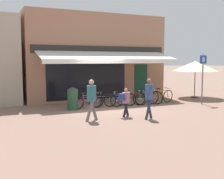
{
  "coord_description": "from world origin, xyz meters",
  "views": [
    {
      "loc": [
        -5.57,
        -11.93,
        2.39
      ],
      "look_at": [
        -0.23,
        -0.6,
        1.05
      ],
      "focal_mm": 45.0,
      "sensor_mm": 36.0,
      "label": 1
    }
  ],
  "objects_px": {
    "bicycle_purple": "(88,101)",
    "litter_bin": "(73,98)",
    "bicycle_blue": "(120,99)",
    "cafe_parasol": "(195,66)",
    "bicycle_orange": "(161,96)",
    "bicycle_green": "(148,98)",
    "pedestrian_child": "(125,99)",
    "bicycle_red": "(132,98)",
    "parking_sign": "(203,74)",
    "pedestrian_adult": "(91,96)",
    "pedestrian_second_adult": "(149,94)",
    "bicycle_black": "(106,100)"
  },
  "relations": [
    {
      "from": "bicycle_purple",
      "to": "bicycle_blue",
      "type": "height_order",
      "value": "bicycle_purple"
    },
    {
      "from": "bicycle_blue",
      "to": "bicycle_orange",
      "type": "distance_m",
      "value": 2.48
    },
    {
      "from": "bicycle_purple",
      "to": "bicycle_red",
      "type": "relative_size",
      "value": 1.15
    },
    {
      "from": "bicycle_red",
      "to": "bicycle_orange",
      "type": "bearing_deg",
      "value": 19.26
    },
    {
      "from": "bicycle_purple",
      "to": "litter_bin",
      "type": "distance_m",
      "value": 0.76
    },
    {
      "from": "pedestrian_child",
      "to": "parking_sign",
      "type": "relative_size",
      "value": 0.45
    },
    {
      "from": "bicycle_green",
      "to": "cafe_parasol",
      "type": "distance_m",
      "value": 4.62
    },
    {
      "from": "pedestrian_child",
      "to": "bicycle_red",
      "type": "bearing_deg",
      "value": 49.53
    },
    {
      "from": "bicycle_black",
      "to": "bicycle_red",
      "type": "height_order",
      "value": "same"
    },
    {
      "from": "bicycle_purple",
      "to": "parking_sign",
      "type": "height_order",
      "value": "parking_sign"
    },
    {
      "from": "bicycle_blue",
      "to": "litter_bin",
      "type": "relative_size",
      "value": 1.6
    },
    {
      "from": "bicycle_blue",
      "to": "bicycle_purple",
      "type": "bearing_deg",
      "value": -172.58
    },
    {
      "from": "bicycle_green",
      "to": "bicycle_red",
      "type": "bearing_deg",
      "value": 174.08
    },
    {
      "from": "bicycle_black",
      "to": "parking_sign",
      "type": "bearing_deg",
      "value": 4.18
    },
    {
      "from": "bicycle_purple",
      "to": "litter_bin",
      "type": "height_order",
      "value": "litter_bin"
    },
    {
      "from": "litter_bin",
      "to": "parking_sign",
      "type": "distance_m",
      "value": 7.01
    },
    {
      "from": "pedestrian_second_adult",
      "to": "bicycle_red",
      "type": "bearing_deg",
      "value": 61.59
    },
    {
      "from": "bicycle_purple",
      "to": "cafe_parasol",
      "type": "relative_size",
      "value": 0.63
    },
    {
      "from": "bicycle_purple",
      "to": "bicycle_black",
      "type": "distance_m",
      "value": 0.97
    },
    {
      "from": "pedestrian_adult",
      "to": "pedestrian_second_adult",
      "type": "height_order",
      "value": "pedestrian_second_adult"
    },
    {
      "from": "bicycle_green",
      "to": "parking_sign",
      "type": "xyz_separation_m",
      "value": [
        2.72,
        -1.09,
        1.25
      ]
    },
    {
      "from": "bicycle_red",
      "to": "bicycle_blue",
      "type": "bearing_deg",
      "value": -152.26
    },
    {
      "from": "bicycle_black",
      "to": "bicycle_blue",
      "type": "bearing_deg",
      "value": 14.72
    },
    {
      "from": "bicycle_black",
      "to": "litter_bin",
      "type": "bearing_deg",
      "value": -163.37
    },
    {
      "from": "pedestrian_child",
      "to": "pedestrian_second_adult",
      "type": "xyz_separation_m",
      "value": [
        0.66,
        -0.79,
        0.27
      ]
    },
    {
      "from": "bicycle_purple",
      "to": "bicycle_red",
      "type": "height_order",
      "value": "bicycle_purple"
    },
    {
      "from": "bicycle_black",
      "to": "bicycle_orange",
      "type": "relative_size",
      "value": 0.94
    },
    {
      "from": "bicycle_red",
      "to": "cafe_parasol",
      "type": "relative_size",
      "value": 0.55
    },
    {
      "from": "bicycle_purple",
      "to": "bicycle_red",
      "type": "bearing_deg",
      "value": -5.92
    },
    {
      "from": "bicycle_blue",
      "to": "cafe_parasol",
      "type": "height_order",
      "value": "cafe_parasol"
    },
    {
      "from": "bicycle_blue",
      "to": "bicycle_green",
      "type": "height_order",
      "value": "bicycle_green"
    },
    {
      "from": "bicycle_black",
      "to": "pedestrian_child",
      "type": "distance_m",
      "value": 2.48
    },
    {
      "from": "bicycle_red",
      "to": "bicycle_green",
      "type": "bearing_deg",
      "value": 10.65
    },
    {
      "from": "bicycle_blue",
      "to": "bicycle_orange",
      "type": "bearing_deg",
      "value": 7.12
    },
    {
      "from": "bicycle_orange",
      "to": "pedestrian_second_adult",
      "type": "relative_size",
      "value": 1.08
    },
    {
      "from": "pedestrian_second_adult",
      "to": "bicycle_blue",
      "type": "bearing_deg",
      "value": 73.53
    },
    {
      "from": "bicycle_orange",
      "to": "litter_bin",
      "type": "xyz_separation_m",
      "value": [
        -4.96,
        0.16,
        0.16
      ]
    },
    {
      "from": "bicycle_black",
      "to": "cafe_parasol",
      "type": "relative_size",
      "value": 0.6
    },
    {
      "from": "bicycle_black",
      "to": "bicycle_green",
      "type": "bearing_deg",
      "value": 13.77
    },
    {
      "from": "pedestrian_adult",
      "to": "pedestrian_child",
      "type": "relative_size",
      "value": 1.36
    },
    {
      "from": "bicycle_orange",
      "to": "bicycle_red",
      "type": "bearing_deg",
      "value": 167.22
    },
    {
      "from": "pedestrian_adult",
      "to": "bicycle_red",
      "type": "bearing_deg",
      "value": 43.15
    },
    {
      "from": "bicycle_orange",
      "to": "bicycle_green",
      "type": "bearing_deg",
      "value": 176.04
    },
    {
      "from": "pedestrian_second_adult",
      "to": "pedestrian_child",
      "type": "bearing_deg",
      "value": 118.93
    },
    {
      "from": "pedestrian_adult",
      "to": "pedestrian_child",
      "type": "height_order",
      "value": "pedestrian_adult"
    },
    {
      "from": "bicycle_purple",
      "to": "bicycle_orange",
      "type": "xyz_separation_m",
      "value": [
        4.23,
        -0.1,
        0.02
      ]
    },
    {
      "from": "bicycle_blue",
      "to": "pedestrian_child",
      "type": "distance_m",
      "value": 2.62
    },
    {
      "from": "litter_bin",
      "to": "cafe_parasol",
      "type": "bearing_deg",
      "value": 6.28
    },
    {
      "from": "bicycle_black",
      "to": "bicycle_green",
      "type": "height_order",
      "value": "bicycle_green"
    },
    {
      "from": "bicycle_purple",
      "to": "litter_bin",
      "type": "bearing_deg",
      "value": 168.74
    }
  ]
}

